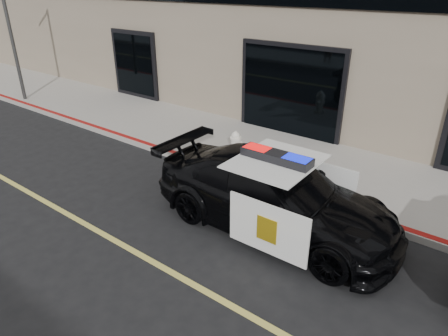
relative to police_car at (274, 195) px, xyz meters
The scene contains 5 objects.
ground 2.70m from the police_car, 119.71° to the right, with size 120.00×120.00×0.00m, color black.
sidewalk_n 3.32m from the police_car, 113.30° to the left, with size 60.00×3.50×0.15m, color gray.
police_car is the anchor object (origin of this frame).
fire_hydrant 3.11m from the police_car, 140.06° to the left, with size 0.36×0.50×0.80m.
street_light 12.91m from the police_car, behind, with size 0.13×1.22×4.79m.
Camera 1 is at (4.64, -3.75, 4.58)m, focal length 32.00 mm.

